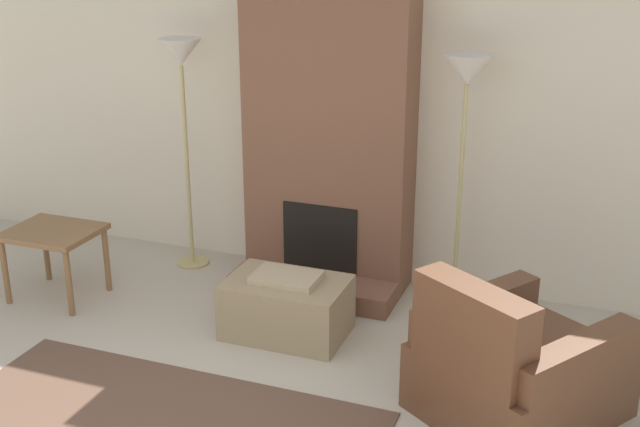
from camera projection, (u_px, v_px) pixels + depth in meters
name	position (u px, v px, depth m)	size (l,w,h in m)	color
wall_back	(340.00, 112.00, 6.10)	(7.79, 0.06, 2.60)	beige
fireplace	(328.00, 127.00, 5.91)	(1.25, 0.74, 2.60)	brown
ottoman	(287.00, 306.00, 5.43)	(0.81, 0.54, 0.44)	#998460
armchair	(511.00, 373.00, 4.48)	(1.30, 1.34, 0.89)	brown
side_table	(54.00, 240.00, 5.89)	(0.64, 0.53, 0.54)	brown
floor_lamp_left	(182.00, 71.00, 6.10)	(0.33, 0.33, 1.84)	tan
floor_lamp_right	(466.00, 91.00, 5.38)	(0.33, 0.33, 1.83)	tan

